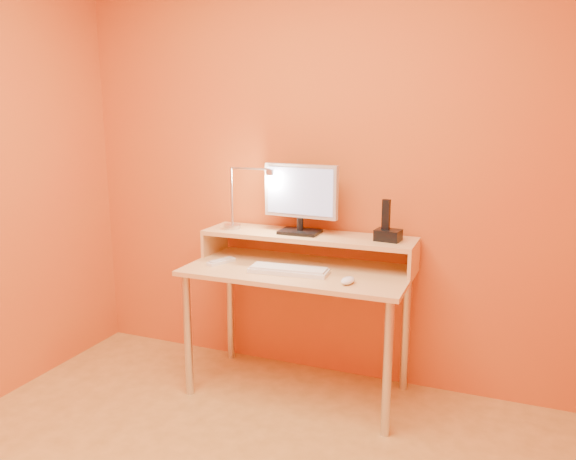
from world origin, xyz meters
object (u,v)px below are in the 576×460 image
at_px(monitor_panel, 301,191).
at_px(remote_control, 221,262).
at_px(lamp_base, 232,227).
at_px(keyboard, 289,271).
at_px(phone_dock, 388,235).
at_px(mouse, 348,280).

xyz_separation_m(monitor_panel, remote_control, (-0.39, -0.22, -0.39)).
relative_size(lamp_base, keyboard, 0.24).
xyz_separation_m(lamp_base, phone_dock, (0.91, 0.03, 0.02)).
height_order(monitor_panel, mouse, monitor_panel).
bearing_deg(keyboard, phone_dock, 23.77).
xyz_separation_m(keyboard, mouse, (0.34, -0.07, 0.01)).
bearing_deg(mouse, lamp_base, 168.99).
distance_m(lamp_base, mouse, 0.84).
bearing_deg(monitor_panel, mouse, -36.39).
relative_size(monitor_panel, lamp_base, 4.34).
bearing_deg(phone_dock, lamp_base, -170.57).
relative_size(lamp_base, phone_dock, 0.77).
bearing_deg(monitor_panel, remote_control, -145.26).
height_order(monitor_panel, remote_control, monitor_panel).
bearing_deg(phone_dock, monitor_panel, -173.63).
height_order(monitor_panel, lamp_base, monitor_panel).
bearing_deg(mouse, monitor_panel, 147.70).
relative_size(phone_dock, mouse, 1.27).
xyz_separation_m(mouse, remote_control, (-0.76, 0.10, -0.01)).
xyz_separation_m(monitor_panel, keyboard, (0.03, -0.26, -0.39)).
bearing_deg(phone_dock, mouse, -104.51).
bearing_deg(keyboard, lamp_base, 149.63).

